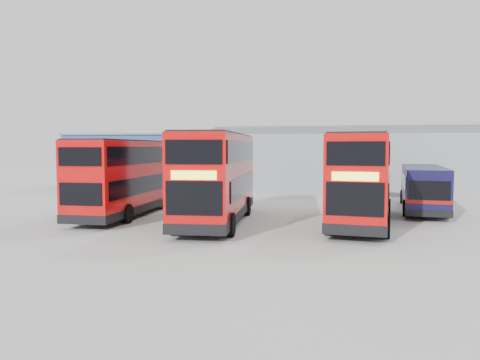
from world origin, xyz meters
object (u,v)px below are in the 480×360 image
at_px(office_block, 142,161).
at_px(double_decker_centre, 217,178).
at_px(double_decker_left, 126,178).
at_px(double_decker_right, 363,180).
at_px(maintenance_shed, 378,162).
at_px(single_decker_blue, 423,189).
at_px(panel_van, 88,178).

bearing_deg(office_block, double_decker_centre, -57.34).
distance_m(double_decker_left, double_decker_centre, 5.83).
xyz_separation_m(office_block, double_decker_right, (19.37, -17.75, -0.32)).
relative_size(office_block, double_decker_centre, 1.11).
xyz_separation_m(maintenance_shed, single_decker_blue, (1.38, -13.85, -1.26)).
height_order(maintenance_shed, single_decker_blue, maintenance_shed).
xyz_separation_m(maintenance_shed, double_decker_left, (-15.62, -19.42, -0.46)).
relative_size(double_decker_centre, double_decker_right, 1.01).
bearing_deg(double_decker_centre, single_decker_blue, 27.82).
bearing_deg(double_decker_left, office_block, -70.56).
relative_size(office_block, double_decker_right, 1.13).
bearing_deg(double_decker_centre, double_decker_right, 4.37).
xyz_separation_m(single_decker_blue, panel_van, (-26.31, 6.86, -0.12)).
height_order(maintenance_shed, panel_van, maintenance_shed).
bearing_deg(double_decker_right, panel_van, 157.19).
height_order(double_decker_left, panel_van, double_decker_left).
bearing_deg(double_decker_centre, maintenance_shed, 60.74).
bearing_deg(double_decker_centre, panel_van, 133.67).
bearing_deg(single_decker_blue, double_decker_left, 24.83).
height_order(double_decker_centre, single_decker_blue, double_decker_centre).
xyz_separation_m(double_decker_right, panel_van, (-22.31, 12.77, -1.03)).
bearing_deg(panel_van, double_decker_right, -49.57).
bearing_deg(single_decker_blue, double_decker_right, 62.60).
bearing_deg(double_decker_left, double_decker_centre, 165.63).
xyz_separation_m(office_block, double_decker_centre, (12.04, -18.79, -0.29)).
xyz_separation_m(double_decker_centre, panel_van, (-14.98, 13.80, -1.06)).
height_order(maintenance_shed, double_decker_left, maintenance_shed).
height_order(office_block, double_decker_right, office_block).
xyz_separation_m(double_decker_centre, double_decker_right, (7.33, 1.04, -0.04)).
bearing_deg(single_decker_blue, maintenance_shed, -77.62).
height_order(double_decker_left, double_decker_centre, double_decker_centre).
bearing_deg(double_decker_right, single_decker_blue, 62.86).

